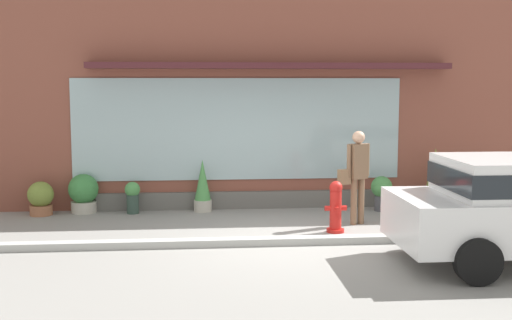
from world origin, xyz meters
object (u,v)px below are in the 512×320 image
at_px(potted_plant_by_entrance, 203,187).
at_px(potted_plant_doorstep, 133,196).
at_px(pedestrian_with_handbag, 357,170).
at_px(potted_plant_window_right, 435,180).
at_px(potted_plant_window_left, 83,193).
at_px(fire_hydrant, 336,207).
at_px(potted_plant_low_front, 471,183).
at_px(potted_plant_near_hydrant, 41,198).
at_px(potted_plant_window_center, 381,190).

distance_m(potted_plant_by_entrance, potted_plant_doorstep, 1.42).
height_order(pedestrian_with_handbag, potted_plant_window_right, pedestrian_with_handbag).
relative_size(potted_plant_by_entrance, potted_plant_doorstep, 1.65).
bearing_deg(pedestrian_with_handbag, potted_plant_window_left, -41.38).
xyz_separation_m(fire_hydrant, potted_plant_low_front, (3.34, 2.01, 0.06)).
bearing_deg(potted_plant_low_front, potted_plant_window_left, 178.52).
xyz_separation_m(fire_hydrant, pedestrian_with_handbag, (0.53, 0.61, 0.57)).
distance_m(fire_hydrant, potted_plant_by_entrance, 3.13).
bearing_deg(potted_plant_near_hydrant, fire_hydrant, -20.02).
bearing_deg(potted_plant_window_right, fire_hydrant, -142.86).
distance_m(potted_plant_window_center, potted_plant_doorstep, 5.07).
height_order(pedestrian_with_handbag, potted_plant_window_left, pedestrian_with_handbag).
bearing_deg(potted_plant_window_center, potted_plant_window_left, 176.32).
height_order(fire_hydrant, potted_plant_near_hydrant, fire_hydrant).
bearing_deg(potted_plant_low_front, potted_plant_by_entrance, 178.97).
xyz_separation_m(potted_plant_window_center, potted_plant_window_right, (1.14, 0.06, 0.20)).
bearing_deg(potted_plant_window_center, potted_plant_doorstep, 177.80).
bearing_deg(potted_plant_window_left, potted_plant_doorstep, -11.06).
distance_m(pedestrian_with_handbag, potted_plant_window_center, 1.58).
bearing_deg(potted_plant_window_left, potted_plant_near_hydrant, -165.85).
relative_size(potted_plant_window_right, potted_plant_doorstep, 2.00).
bearing_deg(fire_hydrant, potted_plant_window_center, 53.50).
xyz_separation_m(fire_hydrant, potted_plant_window_center, (1.35, 1.83, -0.03)).
distance_m(potted_plant_near_hydrant, potted_plant_window_left, 0.83).
distance_m(potted_plant_near_hydrant, potted_plant_window_right, 8.03).
relative_size(fire_hydrant, potted_plant_window_right, 0.71).
bearing_deg(potted_plant_low_front, potted_plant_window_center, -174.77).
bearing_deg(potted_plant_near_hydrant, potted_plant_by_entrance, 1.70).
height_order(fire_hydrant, potted_plant_window_center, fire_hydrant).
height_order(fire_hydrant, potted_plant_window_left, fire_hydrant).
bearing_deg(potted_plant_doorstep, potted_plant_low_front, -0.10).
relative_size(potted_plant_window_center, potted_plant_doorstep, 1.12).
height_order(potted_plant_near_hydrant, potted_plant_doorstep, potted_plant_near_hydrant).
xyz_separation_m(fire_hydrant, potted_plant_window_left, (-4.72, 2.22, -0.05)).
bearing_deg(potted_plant_window_center, potted_plant_near_hydrant, 178.43).
bearing_deg(potted_plant_window_right, pedestrian_with_handbag, -147.08).
height_order(potted_plant_window_right, potted_plant_window_left, potted_plant_window_right).
bearing_deg(potted_plant_near_hydrant, potted_plant_low_front, -0.04).
distance_m(potted_plant_near_hydrant, potted_plant_doorstep, 1.80).
relative_size(fire_hydrant, potted_plant_window_left, 1.16).
bearing_deg(pedestrian_with_handbag, potted_plant_window_center, -148.68).
xyz_separation_m(pedestrian_with_handbag, potted_plant_near_hydrant, (-6.05, 1.40, -0.68)).
distance_m(pedestrian_with_handbag, potted_plant_window_left, 5.52).
xyz_separation_m(potted_plant_window_right, potted_plant_doorstep, (-6.22, 0.13, -0.26)).
bearing_deg(potted_plant_window_left, potted_plant_window_center, -3.68).
distance_m(potted_plant_window_center, potted_plant_window_right, 1.16).
bearing_deg(pedestrian_with_handbag, fire_hydrant, 25.05).
relative_size(fire_hydrant, potted_plant_low_front, 0.85).
height_order(potted_plant_window_right, potted_plant_doorstep, potted_plant_window_right).
xyz_separation_m(fire_hydrant, potted_plant_by_entrance, (-2.31, 2.11, 0.06)).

